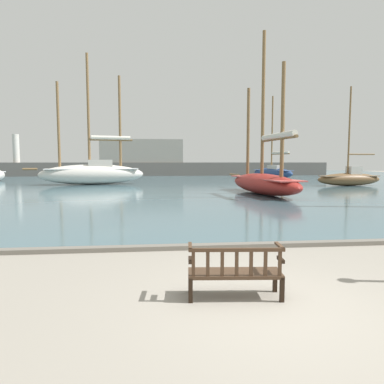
% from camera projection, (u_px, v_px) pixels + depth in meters
% --- Properties ---
extents(ground_plane, '(160.00, 160.00, 0.00)m').
position_uv_depth(ground_plane, '(271.00, 308.00, 5.49)').
color(ground_plane, gray).
extents(harbor_water, '(100.00, 80.00, 0.08)m').
position_uv_depth(harbor_water, '(169.00, 178.00, 49.08)').
color(harbor_water, '#476670').
rests_on(harbor_water, ground).
extents(quay_edge_kerb, '(40.00, 0.30, 0.12)m').
position_uv_depth(quay_edge_kerb, '(224.00, 246.00, 9.30)').
color(quay_edge_kerb, slate).
rests_on(quay_edge_kerb, ground).
extents(park_bench, '(1.64, 0.65, 0.92)m').
position_uv_depth(park_bench, '(235.00, 271.00, 5.86)').
color(park_bench, black).
rests_on(park_bench, ground).
extents(sailboat_outer_starboard, '(3.48, 12.17, 11.28)m').
position_uv_depth(sailboat_outer_starboard, '(263.00, 180.00, 24.14)').
color(sailboat_outer_starboard, maroon).
rests_on(sailboat_outer_starboard, harbor_water).
extents(sailboat_far_starboard, '(11.52, 4.52, 12.84)m').
position_uv_depth(sailboat_far_starboard, '(93.00, 172.00, 34.32)').
color(sailboat_far_starboard, silver).
rests_on(sailboat_far_starboard, harbor_water).
extents(sailboat_nearest_starboard, '(6.61, 2.15, 9.28)m').
position_uv_depth(sailboat_nearest_starboard, '(349.00, 178.00, 32.56)').
color(sailboat_nearest_starboard, brown).
rests_on(sailboat_nearest_starboard, harbor_water).
extents(sailboat_distant_harbor, '(4.45, 8.13, 11.06)m').
position_uv_depth(sailboat_distant_harbor, '(273.00, 171.00, 46.39)').
color(sailboat_distant_harbor, navy).
rests_on(sailboat_distant_harbor, harbor_water).
extents(far_breakwater, '(54.32, 2.40, 6.71)m').
position_uv_depth(far_breakwater, '(159.00, 164.00, 56.74)').
color(far_breakwater, '#66605B').
rests_on(far_breakwater, ground).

